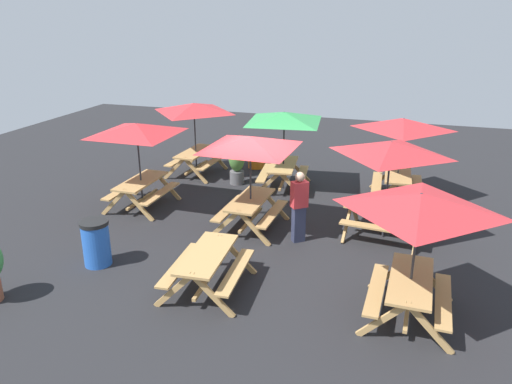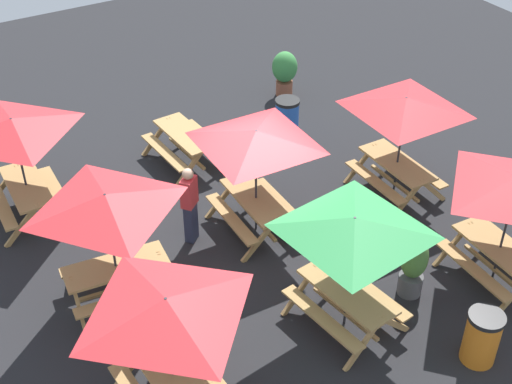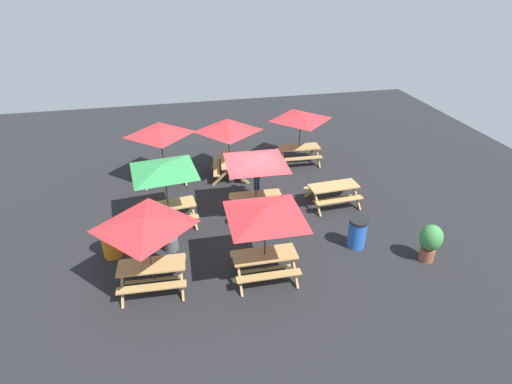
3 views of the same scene
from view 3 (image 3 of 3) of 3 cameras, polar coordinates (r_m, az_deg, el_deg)
name	(u,v)px [view 3 (image 3 of 3)]	position (r m, az deg, el deg)	size (l,w,h in m)	color
ground_plane	(250,210)	(14.54, -0.82, -2.60)	(26.97, 26.97, 0.00)	#232326
picnic_table_0	(256,164)	(13.35, 0.00, 4.05)	(2.83, 2.83, 2.34)	tan
picnic_table_1	(333,190)	(14.93, 10.96, 0.25)	(1.88, 1.63, 0.81)	tan
picnic_table_2	(160,135)	(16.13, -13.56, 7.91)	(2.09, 2.09, 2.34)	tan
picnic_table_3	(145,227)	(10.56, -15.57, -4.86)	(2.09, 2.09, 2.34)	tan
picnic_table_4	(265,218)	(10.54, 1.32, -3.67)	(2.83, 2.83, 2.34)	tan
picnic_table_5	(164,172)	(13.15, -13.02, 2.78)	(2.81, 2.81, 2.34)	tan
picnic_table_6	(301,120)	(17.38, 6.40, 10.16)	(2.06, 2.06, 2.34)	tan
picnic_table_7	(228,131)	(16.10, -3.98, 8.64)	(2.21, 2.21, 2.34)	tan
trash_bin_blue	(357,233)	(12.92, 14.26, -5.69)	(0.59, 0.59, 0.98)	blue
trash_bin_orange	(111,242)	(12.91, -19.99, -6.74)	(0.59, 0.59, 0.98)	orange
potted_plant_0	(170,232)	(12.58, -12.22, -5.62)	(0.49, 0.49, 1.24)	#59595B
potted_plant_1	(430,241)	(12.92, 23.65, -6.39)	(0.67, 0.67, 1.23)	#935138
person_standing	(258,175)	(15.02, 0.32, 2.46)	(0.40, 0.42, 1.67)	#2D334C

